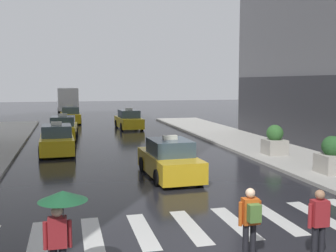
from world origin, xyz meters
The scene contains 12 objects.
crosswalk_markings centered at (0.00, 3.00, 0.00)m, with size 11.30×2.80×0.01m.
taxi_lead centered at (0.91, 8.98, 0.72)m, with size 2.05×4.60×1.80m.
taxi_second centered at (-3.86, 16.25, 0.72)m, with size 2.02×4.58×1.80m.
taxi_third centered at (-3.54, 22.20, 0.72)m, with size 2.12×4.63×1.80m.
taxi_fourth centered at (1.94, 27.45, 0.72)m, with size 2.08×4.61×1.80m.
taxi_fifth centered at (-2.94, 33.61, 0.72)m, with size 2.05×4.60×1.80m.
box_truck centered at (-3.14, 41.90, 1.85)m, with size 2.41×7.59×3.35m.
pedestrian_with_umbrella centered at (-3.43, 0.39, 1.52)m, with size 0.96×0.96×1.94m.
pedestrian_with_backpack centered at (0.70, 0.65, 0.97)m, with size 0.55×0.43×1.65m.
pedestrian_plain_coat centered at (2.15, 0.18, 0.94)m, with size 0.55×0.24×1.65m.
planter_near_corner centered at (7.70, 7.43, 0.87)m, with size 1.10×1.10×1.60m.
planter_mid_block centered at (7.56, 12.13, 0.87)m, with size 1.10×1.10×1.60m.
Camera 1 is at (-3.27, -7.58, 4.03)m, focal length 43.67 mm.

